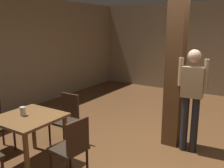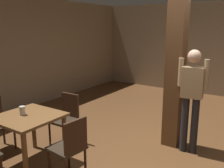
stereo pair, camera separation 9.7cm
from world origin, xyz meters
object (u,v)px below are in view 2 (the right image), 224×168
object	(u,v)px
dining_table	(29,125)
standing_person	(192,94)
chair_east	(70,146)
napkin_cup	(22,111)
chair_north	(66,116)

from	to	relation	value
dining_table	standing_person	world-z (taller)	standing_person
chair_east	napkin_cup	distance (m)	0.96
napkin_cup	chair_north	bearing A→B (deg)	86.20
dining_table	chair_north	bearing A→B (deg)	92.05
dining_table	standing_person	distance (m)	2.59
chair_north	chair_east	xyz separation A→B (m)	(0.84, -0.80, 0.00)
dining_table	chair_east	xyz separation A→B (m)	(0.81, 0.02, -0.13)
chair_north	standing_person	size ratio (longest dim) A/B	0.52
dining_table	standing_person	xyz separation A→B (m)	(1.90, 1.71, 0.37)
dining_table	chair_east	world-z (taller)	chair_east
dining_table	napkin_cup	size ratio (longest dim) A/B	6.54
napkin_cup	standing_person	size ratio (longest dim) A/B	0.08
chair_east	dining_table	bearing A→B (deg)	-178.33
standing_person	dining_table	bearing A→B (deg)	-138.00
dining_table	chair_north	world-z (taller)	chair_north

